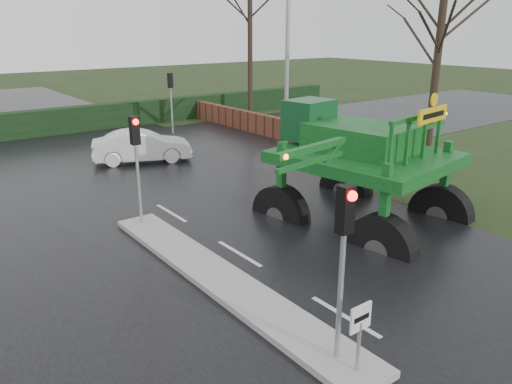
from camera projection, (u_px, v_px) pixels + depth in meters
ground at (345, 317)px, 10.90m from camera, size 140.00×140.00×0.00m
road_main at (146, 198)px, 18.47m from camera, size 14.00×80.00×0.02m
road_cross at (89, 164)px, 23.00m from camera, size 80.00×12.00×0.02m
median_island at (220, 279)px, 12.40m from camera, size 1.20×10.00×0.16m
hedge_row at (39, 123)px, 28.82m from camera, size 44.00×0.90×1.50m
brick_wall at (267, 126)px, 28.84m from camera, size 0.40×20.00×1.20m
keep_left_sign at (360, 327)px, 8.69m from camera, size 0.50×0.07×1.35m
traffic_signal_near at (344, 238)px, 8.58m from camera, size 0.26×0.33×3.52m
traffic_signal_mid at (136, 147)px, 15.01m from camera, size 0.26×0.33×3.52m
traffic_signal_far at (171, 89)px, 28.95m from camera, size 0.26×0.33×3.52m
street_light_right at (283, 28)px, 22.80m from camera, size 3.85×0.30×10.00m
tree_right_near at (439, 49)px, 20.40m from camera, size 5.60×5.60×9.64m
tree_right_far at (250, 19)px, 32.20m from camera, size 7.00×7.00×12.05m
crop_sprayer at (380, 163)px, 13.60m from camera, size 9.45×6.53×5.33m
white_sedan at (143, 162)px, 23.47m from camera, size 4.75×3.11×1.48m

